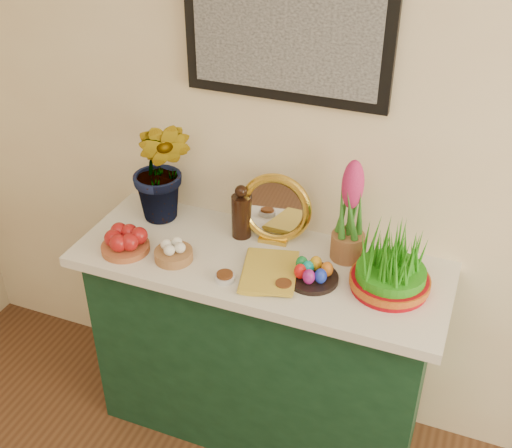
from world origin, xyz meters
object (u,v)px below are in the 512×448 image
at_px(sideboard, 260,350).
at_px(mirror, 275,209).
at_px(hyacinth_green, 161,153).
at_px(book, 242,269).
at_px(wheatgrass_sabzeh, 392,265).

distance_m(sideboard, mirror, 0.62).
bearing_deg(hyacinth_green, book, -29.52).
distance_m(sideboard, book, 0.50).
height_order(hyacinth_green, wheatgrass_sabzeh, hyacinth_green).
relative_size(mirror, wheatgrass_sabzeh, 1.02).
height_order(sideboard, book, book).
bearing_deg(book, sideboard, 61.98).
xyz_separation_m(mirror, wheatgrass_sabzeh, (0.47, -0.14, -0.04)).
relative_size(mirror, book, 1.10).
relative_size(book, wheatgrass_sabzeh, 0.92).
relative_size(sideboard, wheatgrass_sabzeh, 4.66).
bearing_deg(book, hyacinth_green, 138.10).
distance_m(hyacinth_green, wheatgrass_sabzeh, 0.97).
bearing_deg(sideboard, mirror, 88.03).
bearing_deg(hyacinth_green, wheatgrass_sabzeh, -8.92).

